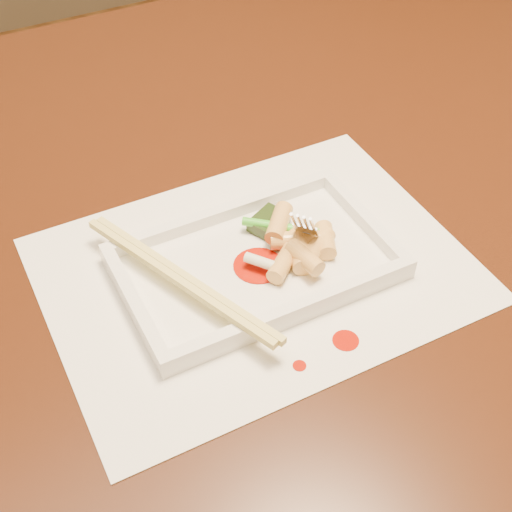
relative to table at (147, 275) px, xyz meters
name	(u,v)px	position (x,y,z in m)	size (l,w,h in m)	color
table	(147,275)	(0.00, 0.00, 0.00)	(1.40, 0.90, 0.75)	black
placemat	(256,270)	(0.07, -0.14, 0.10)	(0.40, 0.30, 0.00)	white
sauce_splatter_a	(346,340)	(0.10, -0.25, 0.10)	(0.02, 0.02, 0.00)	#B01405
sauce_splatter_b	(299,366)	(0.05, -0.26, 0.10)	(0.01, 0.01, 0.00)	#B01405
plate_base	(256,266)	(0.07, -0.14, 0.11)	(0.26, 0.16, 0.01)	white
plate_rim_far	(223,213)	(0.07, -0.06, 0.12)	(0.26, 0.01, 0.01)	white
plate_rim_near	(294,310)	(0.07, -0.21, 0.12)	(0.26, 0.01, 0.01)	white
plate_rim_left	(134,303)	(-0.05, -0.14, 0.12)	(0.01, 0.14, 0.01)	white
plate_rim_right	(364,219)	(0.20, -0.14, 0.12)	(0.01, 0.14, 0.01)	white
veg_piece	(269,222)	(0.11, -0.10, 0.12)	(0.04, 0.03, 0.01)	black
scallion_white	(265,263)	(0.07, -0.15, 0.12)	(0.01, 0.01, 0.04)	#EAEACC
scallion_green	(284,227)	(0.11, -0.12, 0.12)	(0.01, 0.01, 0.09)	green
chopstick_a	(176,279)	(-0.01, -0.14, 0.13)	(0.01, 0.24, 0.01)	#DACD6D
chopstick_b	(184,276)	(0.00, -0.14, 0.13)	(0.01, 0.24, 0.01)	#DACD6D
fork	(313,172)	(0.14, -0.12, 0.18)	(0.09, 0.10, 0.14)	silver
sauce_blob_0	(258,266)	(0.07, -0.14, 0.11)	(0.05, 0.05, 0.00)	#B01405
rice_cake_0	(295,240)	(0.12, -0.14, 0.12)	(0.02, 0.02, 0.05)	#ECC66E
rice_cake_1	(325,240)	(0.14, -0.15, 0.12)	(0.02, 0.02, 0.04)	#ECC66E
rice_cake_2	(279,223)	(0.11, -0.11, 0.13)	(0.02, 0.02, 0.05)	#ECC66E
rice_cake_3	(300,251)	(0.11, -0.15, 0.12)	(0.02, 0.02, 0.05)	#ECC66E
rice_cake_4	(316,247)	(0.13, -0.15, 0.12)	(0.02, 0.02, 0.05)	#ECC66E
rice_cake_5	(305,258)	(0.11, -0.17, 0.13)	(0.02, 0.02, 0.04)	#ECC66E
rice_cake_6	(283,263)	(0.09, -0.16, 0.12)	(0.02, 0.02, 0.04)	#ECC66E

